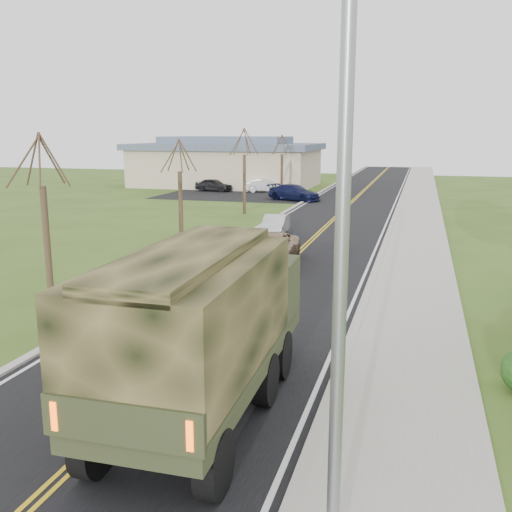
% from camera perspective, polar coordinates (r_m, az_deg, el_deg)
% --- Properties ---
extents(ground, '(160.00, 160.00, 0.00)m').
position_cam_1_polar(ground, '(11.17, -20.37, -21.37)').
color(ground, '#384E1A').
rests_on(ground, ground).
extents(road, '(8.00, 120.00, 0.01)m').
position_cam_1_polar(road, '(48.06, 9.02, 4.84)').
color(road, black).
rests_on(road, ground).
extents(curb_right, '(0.30, 120.00, 0.12)m').
position_cam_1_polar(curb_right, '(47.73, 13.99, 4.65)').
color(curb_right, '#9E998E').
rests_on(curb_right, ground).
extents(sidewalk_right, '(3.20, 120.00, 0.10)m').
position_cam_1_polar(sidewalk_right, '(47.70, 16.09, 4.51)').
color(sidewalk_right, '#9E998E').
rests_on(sidewalk_right, ground).
extents(curb_left, '(0.30, 120.00, 0.10)m').
position_cam_1_polar(curb_left, '(48.74, 4.17, 5.11)').
color(curb_left, '#9E998E').
rests_on(curb_left, ground).
extents(street_light, '(1.65, 0.22, 8.00)m').
position_cam_1_polar(street_light, '(7.07, 7.69, -1.02)').
color(street_light, gray).
rests_on(street_light, ground).
extents(bare_tree_a, '(1.93, 2.26, 6.08)m').
position_cam_1_polar(bare_tree_a, '(21.86, -20.26, 2.46)').
color(bare_tree_a, '#38281C').
rests_on(bare_tree_a, ground).
extents(bare_tree_b, '(1.83, 2.14, 5.73)m').
position_cam_1_polar(bare_tree_b, '(32.23, -7.57, 5.75)').
color(bare_tree_b, '#38281C').
rests_on(bare_tree_b, ground).
extents(bare_tree_c, '(2.04, 2.39, 6.42)m').
position_cam_1_polar(bare_tree_c, '(43.41, -1.18, 7.89)').
color(bare_tree_c, '#38281C').
rests_on(bare_tree_c, ground).
extents(bare_tree_d, '(1.88, 2.20, 5.91)m').
position_cam_1_polar(bare_tree_d, '(54.97, 2.59, 8.55)').
color(bare_tree_d, '#38281C').
rests_on(bare_tree_d, ground).
extents(commercial_building, '(25.50, 21.50, 5.65)m').
position_cam_1_polar(commercial_building, '(67.05, -2.94, 9.32)').
color(commercial_building, tan).
rests_on(commercial_building, ground).
extents(military_truck, '(2.82, 7.74, 3.83)m').
position_cam_1_polar(military_truck, '(12.09, -5.35, -6.37)').
color(military_truck, black).
rests_on(military_truck, ground).
extents(suv_champagne, '(2.72, 5.34, 1.45)m').
position_cam_1_polar(suv_champagne, '(26.55, 1.23, 0.65)').
color(suv_champagne, '#957454').
rests_on(suv_champagne, ground).
extents(sedan_silver, '(1.65, 3.86, 1.24)m').
position_cam_1_polar(sedan_silver, '(34.13, 1.90, 3.06)').
color(sedan_silver, silver).
rests_on(sedan_silver, ground).
extents(lot_car_dark, '(4.12, 2.07, 1.35)m').
position_cam_1_polar(lot_car_dark, '(60.71, -4.25, 7.10)').
color(lot_car_dark, black).
rests_on(lot_car_dark, ground).
extents(lot_car_silver, '(4.49, 2.43, 1.41)m').
position_cam_1_polar(lot_car_silver, '(59.63, 0.96, 7.07)').
color(lot_car_silver, '#BBBAC0').
rests_on(lot_car_silver, ground).
extents(lot_car_navy, '(5.38, 3.63, 1.45)m').
position_cam_1_polar(lot_car_navy, '(52.34, 3.86, 6.35)').
color(lot_car_navy, '#0E1233').
rests_on(lot_car_navy, ground).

